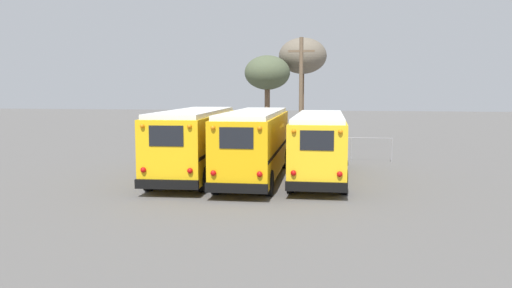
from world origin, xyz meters
name	(u,v)px	position (x,y,z in m)	size (l,w,h in m)	color
ground_plane	(259,175)	(0.00, 0.00, 0.00)	(160.00, 160.00, 0.00)	#5B5956
school_bus_0	(195,140)	(-2.97, -0.93, 1.76)	(3.08, 10.12, 3.23)	yellow
school_bus_1	(255,142)	(0.00, -1.15, 1.75)	(2.64, 10.10, 3.22)	#EAAA0F
school_bus_2	(319,143)	(2.98, -0.51, 1.67)	(2.55, 9.88, 3.06)	yellow
utility_pole	(301,92)	(1.32, 10.23, 4.05)	(1.80, 0.27, 7.75)	brown
bare_tree_0	(267,74)	(-1.57, 14.27, 5.46)	(3.51, 3.51, 6.85)	brown
bare_tree_1	(303,56)	(0.98, 16.59, 6.89)	(3.84, 3.84, 8.38)	brown
fence_line	(273,144)	(0.00, 5.56, 0.97)	(14.01, 0.06, 1.42)	#939399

